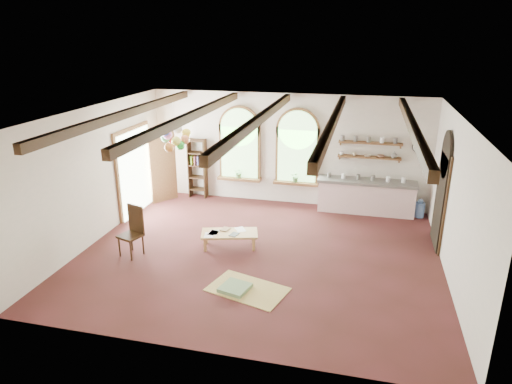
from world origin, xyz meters
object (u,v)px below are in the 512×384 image
(coffee_table, at_px, (230,234))
(balloon_cluster, at_px, (175,138))
(kitchen_counter, at_px, (366,196))
(side_chair, at_px, (132,241))

(coffee_table, distance_m, balloon_cluster, 2.75)
(kitchen_counter, distance_m, coffee_table, 4.30)
(coffee_table, bearing_deg, kitchen_counter, 44.55)
(kitchen_counter, relative_size, side_chair, 2.33)
(side_chair, distance_m, balloon_cluster, 2.73)
(kitchen_counter, bearing_deg, balloon_cluster, -156.10)
(kitchen_counter, relative_size, coffee_table, 1.89)
(kitchen_counter, height_order, balloon_cluster, balloon_cluster)
(kitchen_counter, bearing_deg, coffee_table, -135.45)
(side_chair, height_order, balloon_cluster, balloon_cluster)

